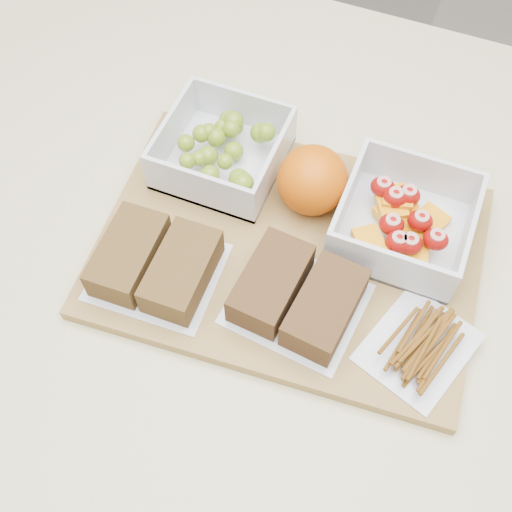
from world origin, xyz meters
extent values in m
plane|color=gray|center=(0.00, 0.00, 0.00)|extent=(4.00, 4.00, 0.00)
cube|color=beige|center=(0.00, 0.00, 0.45)|extent=(1.20, 0.90, 0.90)
cube|color=olive|center=(0.01, 0.01, 0.91)|extent=(0.44, 0.33, 0.02)
cube|color=silver|center=(-0.11, 0.09, 0.92)|extent=(0.14, 0.14, 0.01)
cube|color=silver|center=(-0.11, 0.16, 0.94)|extent=(0.14, 0.01, 0.06)
cube|color=silver|center=(-0.11, 0.03, 0.94)|extent=(0.14, 0.01, 0.06)
cube|color=silver|center=(-0.04, 0.09, 0.94)|extent=(0.01, 0.13, 0.06)
cube|color=silver|center=(-0.17, 0.09, 0.94)|extent=(0.01, 0.13, 0.06)
sphere|color=olive|center=(-0.12, 0.08, 0.94)|extent=(0.02, 0.02, 0.02)
sphere|color=olive|center=(-0.15, 0.08, 0.95)|extent=(0.02, 0.02, 0.02)
sphere|color=olive|center=(-0.11, 0.12, 0.95)|extent=(0.02, 0.02, 0.02)
sphere|color=olive|center=(-0.09, 0.10, 0.94)|extent=(0.02, 0.02, 0.02)
sphere|color=olive|center=(-0.14, 0.10, 0.95)|extent=(0.02, 0.02, 0.02)
sphere|color=olive|center=(-0.12, 0.08, 0.94)|extent=(0.02, 0.02, 0.02)
sphere|color=olive|center=(-0.13, 0.11, 0.95)|extent=(0.02, 0.02, 0.02)
sphere|color=olive|center=(-0.06, 0.05, 0.95)|extent=(0.03, 0.03, 0.03)
sphere|color=olive|center=(-0.07, 0.13, 0.95)|extent=(0.02, 0.02, 0.02)
sphere|color=olive|center=(-0.11, 0.13, 0.95)|extent=(0.02, 0.02, 0.02)
sphere|color=olive|center=(-0.14, 0.06, 0.95)|extent=(0.02, 0.02, 0.02)
sphere|color=olive|center=(-0.06, 0.13, 0.95)|extent=(0.02, 0.02, 0.02)
sphere|color=olive|center=(-0.10, 0.05, 0.94)|extent=(0.02, 0.02, 0.02)
sphere|color=olive|center=(-0.10, 0.13, 0.95)|extent=(0.02, 0.02, 0.02)
sphere|color=olive|center=(-0.12, 0.10, 0.95)|extent=(0.02, 0.02, 0.02)
sphere|color=olive|center=(-0.11, 0.13, 0.95)|extent=(0.02, 0.02, 0.02)
sphere|color=olive|center=(-0.07, 0.05, 0.95)|extent=(0.02, 0.02, 0.02)
sphere|color=olive|center=(-0.06, 0.05, 0.93)|extent=(0.02, 0.02, 0.02)
sphere|color=olive|center=(-0.12, 0.12, 0.95)|extent=(0.02, 0.02, 0.02)
sphere|color=olive|center=(-0.13, 0.07, 0.94)|extent=(0.02, 0.02, 0.02)
sphere|color=olive|center=(-0.12, 0.14, 0.94)|extent=(0.02, 0.02, 0.02)
sphere|color=olive|center=(-0.09, 0.07, 0.95)|extent=(0.02, 0.02, 0.02)
cube|color=silver|center=(0.12, 0.07, 0.92)|extent=(0.14, 0.14, 0.01)
cube|color=silver|center=(0.12, 0.14, 0.95)|extent=(0.14, 0.01, 0.06)
cube|color=silver|center=(0.12, 0.01, 0.95)|extent=(0.14, 0.01, 0.06)
cube|color=silver|center=(0.19, 0.07, 0.95)|extent=(0.01, 0.13, 0.06)
cube|color=silver|center=(0.05, 0.07, 0.95)|extent=(0.01, 0.13, 0.06)
cube|color=orange|center=(0.12, 0.05, 0.93)|extent=(0.04, 0.05, 0.01)
cube|color=orange|center=(0.11, 0.10, 0.93)|extent=(0.05, 0.06, 0.01)
cube|color=orange|center=(0.13, 0.08, 0.93)|extent=(0.05, 0.05, 0.01)
cube|color=orange|center=(0.15, 0.09, 0.93)|extent=(0.05, 0.05, 0.01)
cube|color=orange|center=(0.10, 0.09, 0.94)|extent=(0.05, 0.05, 0.01)
cube|color=orange|center=(0.10, 0.10, 0.95)|extent=(0.04, 0.04, 0.01)
cube|color=orange|center=(0.09, 0.03, 0.94)|extent=(0.05, 0.05, 0.01)
cube|color=orange|center=(0.14, 0.05, 0.94)|extent=(0.04, 0.04, 0.01)
cube|color=orange|center=(0.10, 0.08, 0.93)|extent=(0.05, 0.04, 0.01)
ellipsoid|color=#991007|center=(0.14, 0.07, 0.95)|extent=(0.03, 0.02, 0.02)
ellipsoid|color=#991007|center=(0.13, 0.04, 0.95)|extent=(0.03, 0.02, 0.02)
ellipsoid|color=#991007|center=(0.09, 0.10, 0.95)|extent=(0.03, 0.02, 0.02)
ellipsoid|color=#991007|center=(0.16, 0.06, 0.95)|extent=(0.03, 0.02, 0.02)
ellipsoid|color=#991007|center=(0.10, 0.09, 0.95)|extent=(0.03, 0.02, 0.02)
ellipsoid|color=#991007|center=(0.12, 0.04, 0.95)|extent=(0.03, 0.02, 0.02)
ellipsoid|color=#991007|center=(0.11, 0.06, 0.95)|extent=(0.03, 0.02, 0.02)
ellipsoid|color=#991007|center=(0.11, 0.10, 0.95)|extent=(0.03, 0.02, 0.02)
sphere|color=#D75905|center=(0.01, 0.08, 0.96)|extent=(0.08, 0.08, 0.08)
cube|color=silver|center=(-0.11, -0.07, 0.92)|extent=(0.14, 0.12, 0.00)
cube|color=brown|center=(-0.14, -0.08, 0.94)|extent=(0.06, 0.11, 0.04)
cube|color=brown|center=(-0.08, -0.07, 0.94)|extent=(0.06, 0.11, 0.04)
cube|color=silver|center=(0.04, -0.05, 0.92)|extent=(0.14, 0.13, 0.00)
cube|color=#51361C|center=(0.01, -0.05, 0.94)|extent=(0.07, 0.11, 0.04)
cube|color=#51361C|center=(0.07, -0.06, 0.94)|extent=(0.07, 0.11, 0.04)
cube|color=silver|center=(0.17, -0.05, 0.92)|extent=(0.12, 0.14, 0.00)
camera|label=1|loc=(0.11, -0.35, 1.53)|focal=45.00mm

